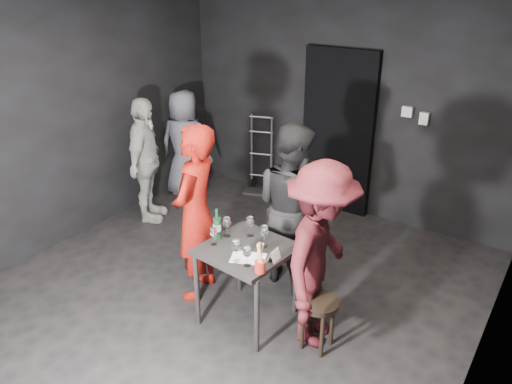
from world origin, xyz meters
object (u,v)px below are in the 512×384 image
Objects in this scene: tasting_table at (247,257)px; stool at (318,310)px; woman_black at (292,197)px; wine_bottle at (217,227)px; bystander_cream at (145,158)px; bystander_grey at (185,144)px; hand_truck at (260,178)px; man_maroon at (321,248)px; breadstick_cup at (260,258)px; server_red at (195,201)px.

tasting_table is 0.76m from stool.
woman_black reaches higher than wine_bottle.
bystander_grey is at bearing -21.51° from bystander_cream.
wine_bottle is (1.99, -1.82, 0.12)m from bystander_grey.
hand_truck is 3.30m from stool.
hand_truck is at bearing 32.01° from man_maroon.
wine_bottle is (1.19, -2.48, 0.65)m from hand_truck.
man_maroon is at bearing 11.20° from tasting_table.
wine_bottle is at bearing -177.18° from tasting_table.
man_maroon is 6.43× the size of breadstick_cup.
hand_truck is 4.02× the size of breadstick_cup.
wine_bottle is at bearing 86.91° from woman_black.
tasting_table is 0.70m from man_maroon.
hand_truck is 2.37× the size of stool.
bystander_cream is at bearing 63.29° from man_maroon.
breadstick_cup is (0.31, -0.25, 0.22)m from tasting_table.
man_maroon is 0.51m from breadstick_cup.
bystander_grey is (-0.11, 0.85, -0.08)m from bystander_cream.
hand_truck is at bearing 132.00° from stool.
bystander_cream is (-0.70, -1.51, 0.62)m from hand_truck.
bystander_cream is at bearing 154.27° from breadstick_cup.
server_red is at bearing 177.47° from stool.
stool is 1.48m from server_red.
woman_black is at bearing -67.38° from hand_truck.
man_maroon is 1.20× the size of bystander_grey.
breadstick_cup is at bearing -75.33° from hand_truck.
server_red is at bearing 160.81° from breadstick_cup.
hand_truck is at bearing 123.58° from breadstick_cup.
bystander_grey is 5.37× the size of breadstick_cup.
woman_black is 6.74× the size of breadstick_cup.
hand_truck is at bearing 121.26° from tasting_table.
stool is at bearing 1.43° from tasting_table.
server_red is at bearing -148.24° from bystander_cream.
wine_bottle is (1.88, -0.97, 0.03)m from bystander_cream.
woman_black reaches higher than bystander_cream.
tasting_table is 2.57× the size of wine_bottle.
tasting_table is at bearing 140.69° from breadstick_cup.
stool is (0.71, 0.02, -0.28)m from tasting_table.
bystander_cream is at bearing -135.00° from server_red.
stool is at bearing 131.45° from bystander_grey.
hand_truck is 1.78m from bystander_cream.
hand_truck is 0.67× the size of bystander_cream.
wine_bottle is (-0.31, -0.02, 0.21)m from tasting_table.
woman_black is 0.92m from man_maroon.
wine_bottle is (0.33, -0.09, -0.13)m from server_red.
stool is at bearing 150.69° from woman_black.
tasting_table is at bearing -178.57° from stool.
server_red is 1.79m from bystander_cream.
bystander_cream is at bearing 162.12° from stool.
server_red is at bearing 173.09° from tasting_table.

